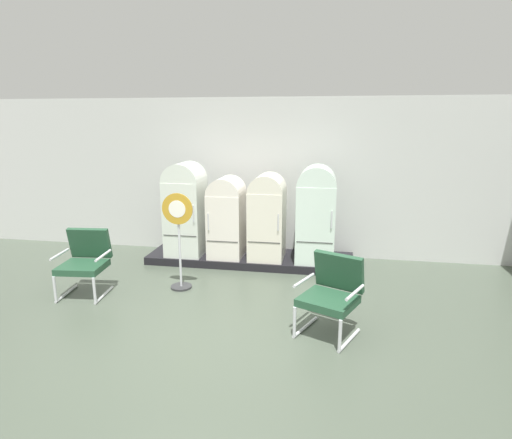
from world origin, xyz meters
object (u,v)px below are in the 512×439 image
(refrigerator_2, at_px, (267,214))
(armchair_left, at_px, (85,259))
(refrigerator_3, at_px, (316,211))
(sign_stand, at_px, (179,242))
(refrigerator_0, at_px, (185,206))
(armchair_right, at_px, (332,291))
(refrigerator_1, at_px, (227,215))

(refrigerator_2, xyz_separation_m, armchair_left, (-2.41, -1.68, -0.40))
(refrigerator_3, bearing_deg, sign_stand, -147.04)
(refrigerator_2, relative_size, refrigerator_3, 0.90)
(refrigerator_2, bearing_deg, armchair_left, -145.19)
(refrigerator_0, xyz_separation_m, armchair_right, (2.56, -2.23, -0.48))
(refrigerator_1, xyz_separation_m, refrigerator_3, (1.54, 0.01, 0.12))
(armchair_right, bearing_deg, refrigerator_1, 129.13)
(refrigerator_2, bearing_deg, sign_stand, -131.58)
(refrigerator_3, bearing_deg, refrigerator_2, 179.82)
(refrigerator_2, distance_m, armchair_left, 2.97)
(sign_stand, bearing_deg, refrigerator_3, 32.96)
(refrigerator_1, bearing_deg, sign_stand, -108.27)
(armchair_right, relative_size, sign_stand, 0.65)
(refrigerator_0, height_order, refrigerator_2, refrigerator_0)
(refrigerator_0, relative_size, sign_stand, 1.12)
(refrigerator_0, relative_size, refrigerator_3, 1.01)
(refrigerator_3, height_order, sign_stand, refrigerator_3)
(armchair_left, height_order, sign_stand, sign_stand)
(refrigerator_3, height_order, armchair_left, refrigerator_3)
(refrigerator_1, xyz_separation_m, armchair_left, (-1.70, -1.67, -0.36))
(armchair_left, bearing_deg, armchair_right, -9.15)
(refrigerator_3, bearing_deg, refrigerator_0, -179.75)
(refrigerator_0, distance_m, armchair_right, 3.43)
(armchair_left, bearing_deg, refrigerator_3, 27.34)
(refrigerator_0, distance_m, refrigerator_2, 1.46)
(refrigerator_3, bearing_deg, armchair_left, -152.66)
(sign_stand, bearing_deg, refrigerator_0, 104.69)
(refrigerator_1, relative_size, armchair_right, 1.49)
(refrigerator_0, relative_size, armchair_left, 1.73)
(refrigerator_3, height_order, armchair_right, refrigerator_3)
(refrigerator_2, bearing_deg, refrigerator_1, -179.14)
(refrigerator_1, distance_m, refrigerator_3, 1.54)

